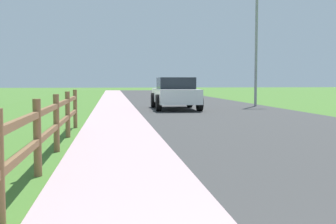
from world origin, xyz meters
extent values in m
plane|color=#45732C|center=(0.00, 25.00, 0.00)|extent=(120.00, 120.00, 0.00)
cube|color=#383838|center=(3.50, 27.00, 0.00)|extent=(7.00, 66.00, 0.01)
cube|color=#C09DA3|center=(-3.00, 27.00, 0.00)|extent=(6.00, 66.00, 0.01)
cube|color=#45732C|center=(-4.50, 27.00, 0.01)|extent=(5.00, 66.00, 0.00)
cylinder|color=brown|center=(-2.17, 5.28, 0.54)|extent=(0.11, 0.11, 1.08)
cylinder|color=brown|center=(-2.17, 7.34, 0.54)|extent=(0.11, 0.11, 1.08)
cylinder|color=brown|center=(-2.17, 9.40, 0.54)|extent=(0.11, 0.11, 1.08)
cylinder|color=brown|center=(-2.17, 11.46, 0.54)|extent=(0.11, 0.11, 1.08)
cube|color=brown|center=(-2.17, 5.28, 0.49)|extent=(0.07, 12.36, 0.09)
cube|color=brown|center=(-2.17, 5.28, 0.87)|extent=(0.07, 12.36, 0.09)
cube|color=white|center=(1.80, 19.06, 0.64)|extent=(1.88, 4.32, 0.64)
cube|color=#1E232B|center=(1.80, 18.93, 1.22)|extent=(1.63, 1.98, 0.53)
cylinder|color=black|center=(2.69, 17.71, 0.37)|extent=(0.23, 0.74, 0.74)
cylinder|color=black|center=(0.87, 17.74, 0.37)|extent=(0.23, 0.74, 0.74)
cylinder|color=black|center=(2.73, 20.38, 0.37)|extent=(0.23, 0.74, 0.74)
cylinder|color=black|center=(0.91, 20.41, 0.37)|extent=(0.23, 0.74, 0.74)
cylinder|color=gray|center=(6.34, 20.89, 3.25)|extent=(0.14, 0.14, 6.50)
camera|label=1|loc=(-1.15, -0.76, 1.33)|focal=45.75mm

